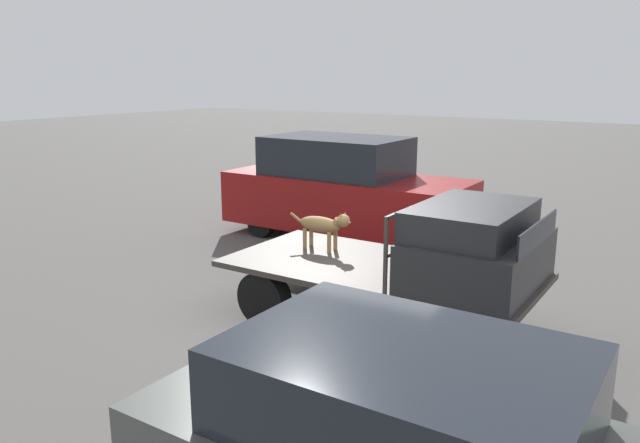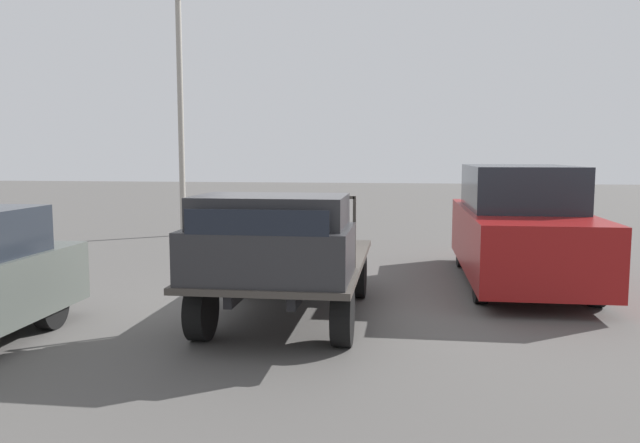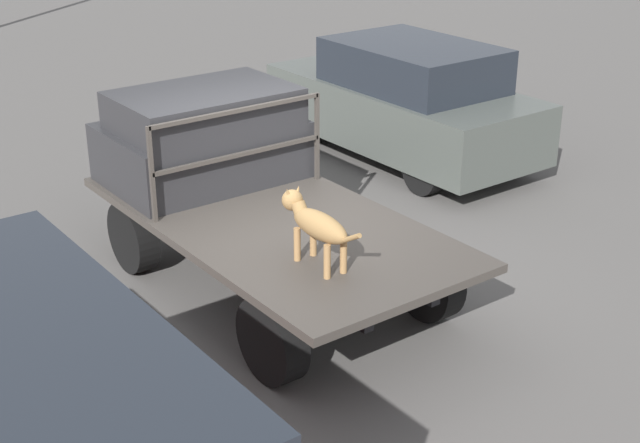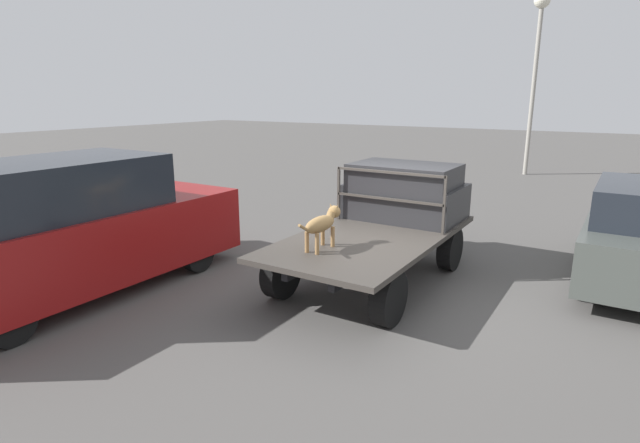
{
  "view_description": "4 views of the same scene",
  "coord_description": "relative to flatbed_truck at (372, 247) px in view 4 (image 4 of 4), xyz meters",
  "views": [
    {
      "loc": [
        3.71,
        -7.16,
        3.36
      ],
      "look_at": [
        -1.15,
        0.28,
        1.24
      ],
      "focal_mm": 35.0,
      "sensor_mm": 36.0,
      "label": 1
    },
    {
      "loc": [
        8.6,
        1.59,
        2.32
      ],
      "look_at": [
        -1.15,
        0.28,
        1.24
      ],
      "focal_mm": 35.0,
      "sensor_mm": 36.0,
      "label": 2
    },
    {
      "loc": [
        -6.63,
        4.38,
        4.2
      ],
      "look_at": [
        -1.15,
        0.28,
        1.24
      ],
      "focal_mm": 50.0,
      "sensor_mm": 36.0,
      "label": 3
    },
    {
      "loc": [
        -7.0,
        -3.37,
        2.99
      ],
      "look_at": [
        -1.15,
        0.28,
        1.24
      ],
      "focal_mm": 28.0,
      "sensor_mm": 36.0,
      "label": 4
    }
  ],
  "objects": [
    {
      "name": "truck_cab",
      "position": [
        1.31,
        0.0,
        0.68
      ],
      "size": [
        1.4,
        1.97,
        0.99
      ],
      "color": "#28282B",
      "rests_on": "flatbed_truck"
    },
    {
      "name": "dog",
      "position": [
        -1.07,
        0.28,
        0.59
      ],
      "size": [
        1.07,
        0.23,
        0.61
      ],
      "rotation": [
        0.0,
        0.0,
        -0.19
      ],
      "color": "#9E7547",
      "rests_on": "flatbed_truck"
    },
    {
      "name": "parked_pickup_far",
      "position": [
        -2.76,
        3.65,
        0.41
      ],
      "size": [
        5.06,
        1.98,
        2.1
      ],
      "rotation": [
        0.0,
        0.0,
        -0.14
      ],
      "color": "black",
      "rests_on": "ground"
    },
    {
      "name": "light_pole_far",
      "position": [
        13.55,
        0.07,
        4.22
      ],
      "size": [
        0.58,
        0.58,
        6.58
      ],
      "color": "gray",
      "rests_on": "ground"
    },
    {
      "name": "flatbed_truck",
      "position": [
        0.0,
        0.0,
        0.0
      ],
      "size": [
        4.17,
        2.09,
        0.82
      ],
      "color": "black",
      "rests_on": "ground"
    },
    {
      "name": "ground_plane",
      "position": [
        0.0,
        0.0,
        -0.61
      ],
      "size": [
        80.0,
        80.0,
        0.0
      ],
      "primitive_type": "plane",
      "color": "#514F4C"
    },
    {
      "name": "truck_headboard",
      "position": [
        0.57,
        0.0,
        0.84
      ],
      "size": [
        0.04,
        1.97,
        0.95
      ],
      "color": "#3D3833",
      "rests_on": "flatbed_truck"
    }
  ]
}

